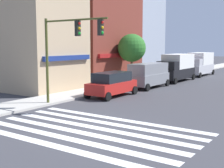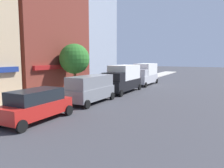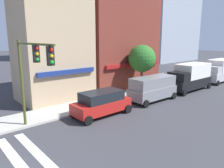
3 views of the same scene
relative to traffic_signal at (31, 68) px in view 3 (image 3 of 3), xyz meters
The scene contains 8 objects.
storefront_row 12.33m from the traffic_signal, 35.30° to the left, with size 16.47×5.30×13.13m.
traffic_signal is the anchor object (origin of this frame).
suv_red 6.24m from the traffic_signal, ahead, with size 4.72×2.12×1.94m.
van_grey 11.89m from the traffic_signal, ahead, with size 5.03×2.22×2.34m.
box_truck_black 18.35m from the traffic_signal, ahead, with size 6.21×2.42×3.04m.
box_truck_silver 25.99m from the traffic_signal, ahead, with size 6.21×2.42×3.04m.
pedestrian_green_top 17.06m from the traffic_signal, ahead, with size 0.32×0.32×1.77m.
street_tree 13.38m from the traffic_signal, 13.05° to the left, with size 2.91×2.91×5.08m.
Camera 3 is at (-1.18, -8.16, 6.00)m, focal length 35.00 mm.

